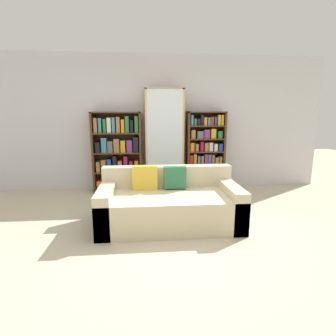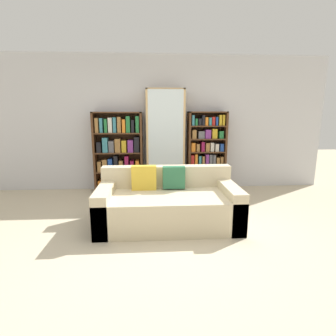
% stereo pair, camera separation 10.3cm
% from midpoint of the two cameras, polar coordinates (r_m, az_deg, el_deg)
% --- Properties ---
extents(ground_plane, '(16.00, 16.00, 0.00)m').
position_cam_midpoint_polar(ground_plane, '(3.40, -1.77, -15.37)').
color(ground_plane, beige).
extents(wall_back, '(6.98, 0.06, 2.70)m').
position_cam_midpoint_polar(wall_back, '(5.44, -3.33, 9.60)').
color(wall_back, silver).
rests_on(wall_back, ground).
extents(couch, '(1.95, 0.99, 0.81)m').
position_cam_midpoint_polar(couch, '(3.77, -0.55, -7.89)').
color(couch, beige).
rests_on(couch, ground).
extents(bookshelf_left, '(0.96, 0.32, 1.59)m').
position_cam_midpoint_polar(bookshelf_left, '(5.32, -11.44, 3.13)').
color(bookshelf_left, '#4C2D19').
rests_on(bookshelf_left, ground).
extents(display_cabinet, '(0.75, 0.36, 2.02)m').
position_cam_midpoint_polar(display_cabinet, '(5.25, -1.39, 5.70)').
color(display_cabinet, tan).
rests_on(display_cabinet, ground).
extents(bookshelf_right, '(0.77, 0.32, 1.59)m').
position_cam_midpoint_polar(bookshelf_right, '(5.42, 7.53, 3.36)').
color(bookshelf_right, '#4C2D19').
rests_on(bookshelf_right, ground).
extents(wine_bottle, '(0.07, 0.07, 0.36)m').
position_cam_midpoint_polar(wine_bottle, '(4.84, 4.88, -5.14)').
color(wine_bottle, black).
rests_on(wine_bottle, ground).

